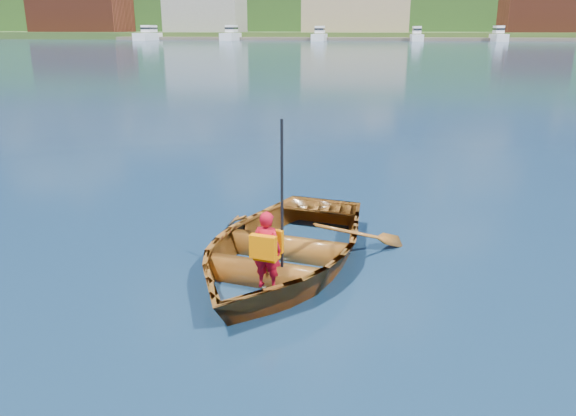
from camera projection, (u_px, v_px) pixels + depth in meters
The scene contains 7 objects.
ground at pixel (313, 243), 8.98m from camera, with size 600.00×600.00×0.00m.
rowboat at pixel (281, 247), 8.03m from camera, with size 3.89×4.85×0.89m.
child_paddler at pixel (267, 248), 7.07m from camera, with size 0.42×0.39×2.16m.
shoreline at pixel (374, 9), 228.58m from camera, with size 400.00×140.00×22.00m.
dock at pixel (407, 39), 146.93m from camera, with size 160.03×5.23×0.80m.
waterfront_buildings at pixel (346, 11), 163.04m from camera, with size 202.00×16.00×14.00m.
marina_yachts at pixel (412, 35), 142.09m from camera, with size 145.58×13.85×4.35m.
Camera 1 is at (0.84, -8.35, 3.29)m, focal length 35.00 mm.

